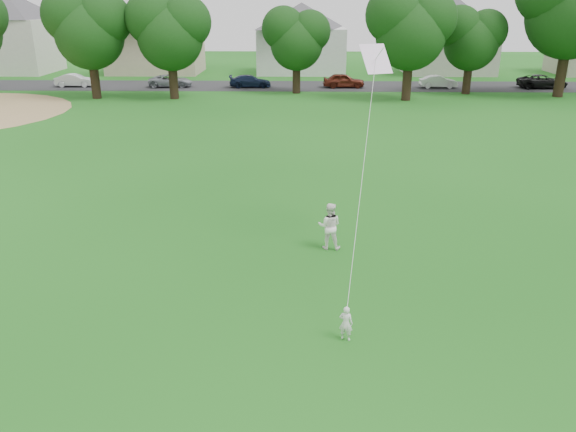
{
  "coord_description": "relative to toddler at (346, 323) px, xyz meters",
  "views": [
    {
      "loc": [
        -0.01,
        -11.71,
        7.6
      ],
      "look_at": [
        -0.32,
        2.0,
        2.3
      ],
      "focal_mm": 35.0,
      "sensor_mm": 36.0,
      "label": 1
    }
  ],
  "objects": [
    {
      "name": "ground",
      "position": [
        -1.1,
        0.22,
        -0.45
      ],
      "size": [
        160.0,
        160.0,
        0.0
      ],
      "primitive_type": "plane",
      "color": "#145212",
      "rests_on": "ground"
    },
    {
      "name": "toddler",
      "position": [
        0.0,
        0.0,
        0.0
      ],
      "size": [
        0.38,
        0.3,
        0.89
      ],
      "primitive_type": "imported",
      "rotation": [
        0.0,
        0.0,
        2.83
      ],
      "color": "silver",
      "rests_on": "ground"
    },
    {
      "name": "street",
      "position": [
        -1.1,
        42.22,
        -0.44
      ],
      "size": [
        90.0,
        7.0,
        0.01
      ],
      "primitive_type": "cube",
      "color": "#2D2D30",
      "rests_on": "ground"
    },
    {
      "name": "parked_cars",
      "position": [
        -3.53,
        41.22,
        0.15
      ],
      "size": [
        56.81,
        2.21,
        1.29
      ],
      "color": "black",
      "rests_on": "ground"
    },
    {
      "name": "older_boy",
      "position": [
        -0.15,
        5.29,
        0.33
      ],
      "size": [
        0.82,
        0.67,
        1.56
      ],
      "primitive_type": "imported",
      "rotation": [
        0.0,
        0.0,
        3.03
      ],
      "color": "white",
      "rests_on": "ground"
    },
    {
      "name": "house_row",
      "position": [
        -2.91,
        52.22,
        4.36
      ],
      "size": [
        76.36,
        14.0,
        10.3
      ],
      "color": "silver",
      "rests_on": "ground"
    },
    {
      "name": "kite",
      "position": [
        0.57,
        2.99,
        2.84
      ],
      "size": [
        1.24,
        3.51,
        8.07
      ],
      "color": "silver",
      "rests_on": "ground"
    },
    {
      "name": "tree_row",
      "position": [
        5.33,
        36.03,
        5.81
      ],
      "size": [
        81.32,
        8.96,
        11.62
      ],
      "color": "black",
      "rests_on": "ground"
    }
  ]
}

